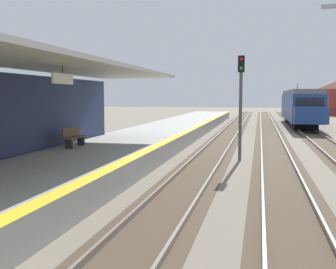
% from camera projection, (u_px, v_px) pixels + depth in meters
% --- Properties ---
extents(station_platform, '(5.00, 80.00, 0.91)m').
position_uv_depth(station_platform, '(124.00, 149.00, 20.71)').
color(station_platform, '#999993').
rests_on(station_platform, ground).
extents(track_pair_nearest_platform, '(2.34, 120.00, 0.16)m').
position_uv_depth(track_pair_nearest_platform, '(216.00, 149.00, 23.63)').
color(track_pair_nearest_platform, '#4C3D2D').
rests_on(track_pair_nearest_platform, ground).
extents(track_pair_middle, '(2.34, 120.00, 0.16)m').
position_uv_depth(track_pair_middle, '(274.00, 151.00, 22.87)').
color(track_pair_middle, '#4C3D2D').
rests_on(track_pair_middle, ground).
extents(approaching_train, '(2.93, 19.60, 4.76)m').
position_uv_depth(approaching_train, '(300.00, 106.00, 42.80)').
color(approaching_train, navy).
rests_on(approaching_train, ground).
extents(rail_signal_post, '(0.32, 0.34, 5.20)m').
position_uv_depth(rail_signal_post, '(241.00, 97.00, 19.48)').
color(rail_signal_post, '#4C4C4C').
rests_on(rail_signal_post, ground).
extents(platform_bench, '(0.45, 1.60, 0.88)m').
position_uv_depth(platform_bench, '(73.00, 137.00, 18.02)').
color(platform_bench, brown).
rests_on(platform_bench, station_platform).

